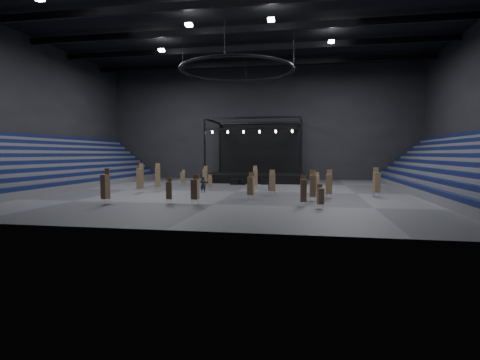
% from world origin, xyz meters
% --- Properties ---
extents(floor, '(50.00, 50.00, 0.00)m').
position_xyz_m(floor, '(0.00, 0.00, 0.00)').
color(floor, '#444446').
rests_on(floor, ground).
extents(ceiling, '(50.00, 42.00, 0.20)m').
position_xyz_m(ceiling, '(0.00, 0.00, 18.00)').
color(ceiling, black).
rests_on(ceiling, wall_back).
extents(wall_back, '(50.00, 0.20, 18.00)m').
position_xyz_m(wall_back, '(0.00, 21.00, 9.00)').
color(wall_back, black).
rests_on(wall_back, ground).
extents(wall_front, '(50.00, 0.20, 18.00)m').
position_xyz_m(wall_front, '(0.00, -21.00, 9.00)').
color(wall_front, black).
rests_on(wall_front, ground).
extents(wall_left, '(0.20, 42.00, 18.00)m').
position_xyz_m(wall_left, '(-25.00, 0.00, 9.00)').
color(wall_left, black).
rests_on(wall_left, ground).
extents(bleachers_left, '(7.20, 40.00, 6.40)m').
position_xyz_m(bleachers_left, '(-22.94, 0.00, 1.73)').
color(bleachers_left, '#535356').
rests_on(bleachers_left, floor).
extents(bleachers_right, '(7.20, 40.00, 6.40)m').
position_xyz_m(bleachers_right, '(22.94, 0.00, 1.73)').
color(bleachers_right, '#535356').
rests_on(bleachers_right, floor).
extents(stage, '(14.00, 10.00, 9.20)m').
position_xyz_m(stage, '(0.00, 16.24, 1.45)').
color(stage, black).
rests_on(stage, floor).
extents(truss_ring, '(12.30, 12.30, 5.15)m').
position_xyz_m(truss_ring, '(-0.00, 0.00, 13.00)').
color(truss_ring, black).
rests_on(truss_ring, ceiling).
extents(roof_girders, '(49.00, 30.35, 0.70)m').
position_xyz_m(roof_girders, '(0.00, -0.00, 17.20)').
color(roof_girders, black).
rests_on(roof_girders, ceiling).
extents(floodlights, '(28.60, 16.60, 0.25)m').
position_xyz_m(floodlights, '(0.00, -4.00, 16.60)').
color(floodlights, white).
rests_on(floodlights, roof_girders).
extents(flight_case_left, '(1.19, 0.67, 0.76)m').
position_xyz_m(flight_case_left, '(-1.91, 8.78, 0.38)').
color(flight_case_left, black).
rests_on(flight_case_left, floor).
extents(flight_case_mid, '(1.14, 0.73, 0.70)m').
position_xyz_m(flight_case_mid, '(-1.07, 8.93, 0.35)').
color(flight_case_mid, black).
rests_on(flight_case_mid, floor).
extents(flight_case_right, '(1.15, 0.83, 0.69)m').
position_xyz_m(flight_case_right, '(1.94, 9.71, 0.35)').
color(flight_case_right, black).
rests_on(flight_case_right, floor).
extents(chair_stack_0, '(0.54, 0.54, 2.14)m').
position_xyz_m(chair_stack_0, '(-3.69, -10.70, 1.13)').
color(chair_stack_0, silver).
rests_on(chair_stack_0, floor).
extents(chair_stack_1, '(0.50, 0.50, 2.53)m').
position_xyz_m(chair_stack_1, '(7.21, -10.62, 1.29)').
color(chair_stack_1, silver).
rests_on(chair_stack_1, floor).
extents(chair_stack_2, '(0.56, 0.56, 2.06)m').
position_xyz_m(chair_stack_2, '(-8.20, 6.06, 1.08)').
color(chair_stack_2, silver).
rests_on(chair_stack_2, floor).
extents(chair_stack_3, '(0.59, 0.59, 2.69)m').
position_xyz_m(chair_stack_3, '(1.46, 4.10, 1.37)').
color(chair_stack_3, silver).
rests_on(chair_stack_3, floor).
extents(chair_stack_4, '(0.67, 0.67, 2.91)m').
position_xyz_m(chair_stack_4, '(-8.63, -11.99, 1.48)').
color(chair_stack_4, silver).
rests_on(chair_stack_4, floor).
extents(chair_stack_5, '(0.66, 0.66, 2.81)m').
position_xyz_m(chair_stack_5, '(14.00, -2.76, 1.45)').
color(chair_stack_5, silver).
rests_on(chair_stack_5, floor).
extents(chair_stack_6, '(0.55, 0.55, 1.78)m').
position_xyz_m(chair_stack_6, '(-3.25, 0.91, 0.96)').
color(chair_stack_6, silver).
rests_on(chair_stack_6, floor).
extents(chair_stack_7, '(0.45, 0.45, 2.10)m').
position_xyz_m(chair_stack_7, '(8.61, 1.94, 1.10)').
color(chair_stack_7, silver).
rests_on(chair_stack_7, floor).
extents(chair_stack_8, '(0.51, 0.51, 2.73)m').
position_xyz_m(chair_stack_8, '(7.97, -7.20, 1.38)').
color(chair_stack_8, silver).
rests_on(chair_stack_8, floor).
extents(chair_stack_9, '(0.65, 0.65, 3.11)m').
position_xyz_m(chair_stack_9, '(-9.75, -3.12, 1.58)').
color(chair_stack_9, silver).
rests_on(chair_stack_9, floor).
extents(chair_stack_10, '(0.63, 0.63, 2.54)m').
position_xyz_m(chair_stack_10, '(4.16, -3.44, 1.33)').
color(chair_stack_10, silver).
rests_on(chair_stack_10, floor).
extents(chair_stack_11, '(0.50, 0.50, 2.25)m').
position_xyz_m(chair_stack_11, '(8.31, -1.39, 1.16)').
color(chair_stack_11, silver).
rests_on(chair_stack_11, floor).
extents(chair_stack_12, '(0.58, 0.58, 2.50)m').
position_xyz_m(chair_stack_12, '(-5.78, 8.01, 1.30)').
color(chair_stack_12, silver).
rests_on(chair_stack_12, floor).
extents(chair_stack_13, '(0.70, 0.70, 3.06)m').
position_xyz_m(chair_stack_13, '(-8.71, -0.92, 1.56)').
color(chair_stack_13, silver).
rests_on(chair_stack_13, floor).
extents(chair_stack_14, '(0.61, 0.61, 2.46)m').
position_xyz_m(chair_stack_14, '(2.57, -7.04, 1.30)').
color(chair_stack_14, silver).
rests_on(chair_stack_14, floor).
extents(chair_stack_15, '(0.60, 0.60, 2.66)m').
position_xyz_m(chair_stack_15, '(9.48, -4.77, 1.36)').
color(chair_stack_15, silver).
rests_on(chair_stack_15, floor).
extents(chair_stack_16, '(0.58, 0.58, 2.45)m').
position_xyz_m(chair_stack_16, '(-1.36, -11.05, 1.30)').
color(chair_stack_16, silver).
rests_on(chair_stack_16, floor).
extents(chair_stack_17, '(0.54, 0.54, 1.83)m').
position_xyz_m(chair_stack_17, '(8.47, -11.57, 0.98)').
color(chair_stack_17, silver).
rests_on(chair_stack_17, floor).
extents(man_center, '(0.72, 0.61, 1.68)m').
position_xyz_m(man_center, '(-3.34, -1.68, 0.84)').
color(man_center, black).
rests_on(man_center, floor).
extents(crew_member, '(0.93, 1.07, 1.88)m').
position_xyz_m(crew_member, '(3.58, 1.84, 0.94)').
color(crew_member, black).
rests_on(crew_member, floor).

